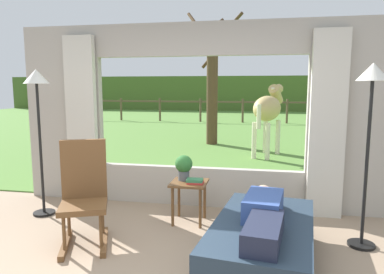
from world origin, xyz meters
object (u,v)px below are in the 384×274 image
object	(u,v)px
floor_lamp_left	(37,98)
potted_plant	(184,166)
floor_lamp_right	(371,100)
reclining_person	(264,214)
book_stack	(195,181)
rocking_chair	(84,194)
recliner_sofa	(263,242)
pasture_tree	(212,83)
side_table	(189,189)
horse	(268,109)

from	to	relation	value
floor_lamp_left	potted_plant	bearing A→B (deg)	4.58
floor_lamp_left	floor_lamp_right	world-z (taller)	floor_lamp_right
potted_plant	reclining_person	bearing A→B (deg)	-46.37
book_stack	rocking_chair	bearing A→B (deg)	-146.31
floor_lamp_left	floor_lamp_right	distance (m)	3.91
recliner_sofa	rocking_chair	size ratio (longest dim) A/B	1.61
book_stack	floor_lamp_left	distance (m)	2.27
potted_plant	floor_lamp_right	world-z (taller)	floor_lamp_right
pasture_tree	recliner_sofa	bearing A→B (deg)	-78.17
floor_lamp_right	side_table	bearing A→B (deg)	170.64
side_table	floor_lamp_right	xyz separation A→B (m)	(1.94, -0.32, 1.13)
rocking_chair	floor_lamp_left	size ratio (longest dim) A/B	0.59
recliner_sofa	floor_lamp_right	distance (m)	1.80
potted_plant	pasture_tree	distance (m)	6.15
book_stack	floor_lamp_left	bearing A→B (deg)	-179.27
potted_plant	book_stack	bearing A→B (deg)	-36.91
recliner_sofa	book_stack	size ratio (longest dim) A/B	8.55
side_table	pasture_tree	world-z (taller)	pasture_tree
potted_plant	book_stack	distance (m)	0.26
recliner_sofa	reclining_person	bearing A→B (deg)	-82.67
floor_lamp_left	recliner_sofa	bearing A→B (deg)	-16.18
book_stack	horse	bearing A→B (deg)	78.62
recliner_sofa	floor_lamp_right	size ratio (longest dim) A/B	0.94
reclining_person	potted_plant	world-z (taller)	potted_plant
rocking_chair	floor_lamp_right	bearing A→B (deg)	-13.47
pasture_tree	potted_plant	bearing A→B (deg)	-85.39
rocking_chair	pasture_tree	xyz separation A→B (m)	(0.43, 6.88, 1.25)
potted_plant	side_table	bearing A→B (deg)	-36.87
reclining_person	book_stack	distance (m)	1.22
side_table	floor_lamp_left	size ratio (longest dim) A/B	0.27
reclining_person	side_table	xyz separation A→B (m)	(-0.90, 0.97, -0.10)
recliner_sofa	horse	bearing A→B (deg)	96.15
potted_plant	floor_lamp_left	bearing A→B (deg)	-175.42
recliner_sofa	horse	distance (m)	5.55
book_stack	floor_lamp_right	size ratio (longest dim) A/B	0.11
horse	pasture_tree	world-z (taller)	pasture_tree
reclining_person	pasture_tree	distance (m)	7.33
floor_lamp_right	pasture_tree	distance (m)	6.89
floor_lamp_right	potted_plant	bearing A→B (deg)	169.35
potted_plant	pasture_tree	bearing A→B (deg)	94.61
reclining_person	book_stack	xyz separation A→B (m)	(-0.82, 0.91, 0.03)
recliner_sofa	rocking_chair	bearing A→B (deg)	-176.73
recliner_sofa	potted_plant	size ratio (longest dim) A/B	5.63
recliner_sofa	floor_lamp_left	xyz separation A→B (m)	(-2.86, 0.83, 1.32)
book_stack	side_table	bearing A→B (deg)	143.05
floor_lamp_right	horse	world-z (taller)	floor_lamp_right
potted_plant	horse	size ratio (longest dim) A/B	0.18
side_table	pasture_tree	xyz separation A→B (m)	(-0.57, 6.09, 1.37)
potted_plant	floor_lamp_right	xyz separation A→B (m)	(2.02, -0.38, 0.85)
recliner_sofa	potted_plant	bearing A→B (deg)	142.37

